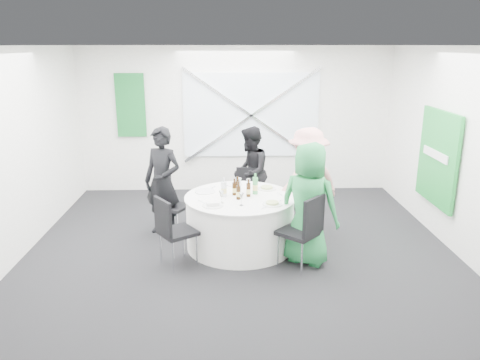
{
  "coord_description": "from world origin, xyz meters",
  "views": [
    {
      "loc": [
        -0.19,
        -6.04,
        2.81
      ],
      "look_at": [
        0.0,
        0.2,
        1.0
      ],
      "focal_mm": 35.0,
      "sensor_mm": 36.0,
      "label": 1
    }
  ],
  "objects_px": {
    "chair_back_left": "(170,201)",
    "person_man_back": "(250,172)",
    "green_water_bottle": "(255,186)",
    "chair_front_right": "(305,227)",
    "person_woman_pink": "(307,182)",
    "chair_back_right": "(306,200)",
    "banquet_table": "(240,222)",
    "person_woman_green": "(309,204)",
    "chair_front_left": "(172,227)",
    "clear_water_bottle": "(224,189)",
    "person_man_back_left": "(163,182)",
    "chair_back": "(247,191)"
  },
  "relations": [
    {
      "from": "chair_back_left",
      "to": "person_man_back",
      "type": "relative_size",
      "value": 0.57
    },
    {
      "from": "person_man_back",
      "to": "green_water_bottle",
      "type": "relative_size",
      "value": 5.09
    },
    {
      "from": "chair_front_right",
      "to": "green_water_bottle",
      "type": "xyz_separation_m",
      "value": [
        -0.58,
        0.85,
        0.29
      ]
    },
    {
      "from": "chair_front_right",
      "to": "person_woman_pink",
      "type": "relative_size",
      "value": 0.61
    },
    {
      "from": "chair_back_right",
      "to": "chair_back_left",
      "type": "bearing_deg",
      "value": -119.4
    },
    {
      "from": "banquet_table",
      "to": "person_woman_green",
      "type": "xyz_separation_m",
      "value": [
        0.88,
        -0.52,
        0.44
      ]
    },
    {
      "from": "chair_back_right",
      "to": "person_woman_green",
      "type": "xyz_separation_m",
      "value": [
        -0.18,
        -1.13,
        0.32
      ]
    },
    {
      "from": "chair_front_left",
      "to": "green_water_bottle",
      "type": "xyz_separation_m",
      "value": [
        1.12,
        0.72,
        0.32
      ]
    },
    {
      "from": "banquet_table",
      "to": "clear_water_bottle",
      "type": "bearing_deg",
      "value": 177.8
    },
    {
      "from": "chair_back_left",
      "to": "green_water_bottle",
      "type": "relative_size",
      "value": 2.88
    },
    {
      "from": "person_man_back_left",
      "to": "chair_back_left",
      "type": "bearing_deg",
      "value": 47.22
    },
    {
      "from": "chair_front_left",
      "to": "person_man_back",
      "type": "relative_size",
      "value": 0.62
    },
    {
      "from": "person_man_back_left",
      "to": "green_water_bottle",
      "type": "height_order",
      "value": "person_man_back_left"
    },
    {
      "from": "chair_front_left",
      "to": "person_man_back_left",
      "type": "height_order",
      "value": "person_man_back_left"
    },
    {
      "from": "green_water_bottle",
      "to": "banquet_table",
      "type": "bearing_deg",
      "value": -153.5
    },
    {
      "from": "person_woman_pink",
      "to": "green_water_bottle",
      "type": "bearing_deg",
      "value": -0.83
    },
    {
      "from": "chair_back_left",
      "to": "green_water_bottle",
      "type": "bearing_deg",
      "value": -81.48
    },
    {
      "from": "chair_back_right",
      "to": "person_woman_pink",
      "type": "bearing_deg",
      "value": -39.89
    },
    {
      "from": "chair_back",
      "to": "chair_back_left",
      "type": "bearing_deg",
      "value": -150.48
    },
    {
      "from": "banquet_table",
      "to": "chair_front_left",
      "type": "bearing_deg",
      "value": -145.66
    },
    {
      "from": "chair_back_left",
      "to": "green_water_bottle",
      "type": "xyz_separation_m",
      "value": [
        1.28,
        -0.48,
        0.37
      ]
    },
    {
      "from": "chair_back_right",
      "to": "chair_front_right",
      "type": "xyz_separation_m",
      "value": [
        -0.25,
        -1.34,
        0.1
      ]
    },
    {
      "from": "chair_back",
      "to": "clear_water_bottle",
      "type": "xyz_separation_m",
      "value": [
        -0.38,
        -1.05,
        0.36
      ]
    },
    {
      "from": "chair_front_right",
      "to": "person_man_back",
      "type": "xyz_separation_m",
      "value": [
        -0.6,
        1.99,
        0.17
      ]
    },
    {
      "from": "chair_back_left",
      "to": "person_woman_green",
      "type": "relative_size",
      "value": 0.53
    },
    {
      "from": "banquet_table",
      "to": "person_man_back",
      "type": "relative_size",
      "value": 1.02
    },
    {
      "from": "chair_back_left",
      "to": "person_woman_pink",
      "type": "xyz_separation_m",
      "value": [
        2.08,
        -0.14,
        0.32
      ]
    },
    {
      "from": "chair_back",
      "to": "person_man_back_left",
      "type": "bearing_deg",
      "value": -150.48
    },
    {
      "from": "person_man_back",
      "to": "person_woman_pink",
      "type": "xyz_separation_m",
      "value": [
        0.82,
        -0.8,
        0.06
      ]
    },
    {
      "from": "green_water_bottle",
      "to": "person_woman_green",
      "type": "bearing_deg",
      "value": -44.05
    },
    {
      "from": "chair_back_right",
      "to": "green_water_bottle",
      "type": "bearing_deg",
      "value": -89.13
    },
    {
      "from": "green_water_bottle",
      "to": "chair_back_right",
      "type": "bearing_deg",
      "value": 30.82
    },
    {
      "from": "person_man_back",
      "to": "clear_water_bottle",
      "type": "bearing_deg",
      "value": -9.86
    },
    {
      "from": "chair_front_left",
      "to": "chair_front_right",
      "type": "bearing_deg",
      "value": -128.56
    },
    {
      "from": "banquet_table",
      "to": "person_woman_pink",
      "type": "height_order",
      "value": "person_woman_pink"
    },
    {
      "from": "chair_back",
      "to": "clear_water_bottle",
      "type": "bearing_deg",
      "value": -101.62
    },
    {
      "from": "chair_back_right",
      "to": "person_woman_green",
      "type": "relative_size",
      "value": 0.52
    },
    {
      "from": "banquet_table",
      "to": "person_woman_green",
      "type": "distance_m",
      "value": 1.11
    },
    {
      "from": "person_man_back_left",
      "to": "clear_water_bottle",
      "type": "xyz_separation_m",
      "value": [
        0.92,
        -0.54,
        0.04
      ]
    },
    {
      "from": "chair_front_left",
      "to": "green_water_bottle",
      "type": "distance_m",
      "value": 1.37
    },
    {
      "from": "chair_front_right",
      "to": "person_woman_green",
      "type": "height_order",
      "value": "person_woman_green"
    },
    {
      "from": "chair_front_left",
      "to": "person_woman_green",
      "type": "xyz_separation_m",
      "value": [
        1.77,
        0.09,
        0.26
      ]
    },
    {
      "from": "chair_front_right",
      "to": "banquet_table",
      "type": "bearing_deg",
      "value": -90.0
    },
    {
      "from": "person_man_back",
      "to": "banquet_table",
      "type": "bearing_deg",
      "value": 0.0
    },
    {
      "from": "chair_front_right",
      "to": "person_man_back",
      "type": "relative_size",
      "value": 0.66
    },
    {
      "from": "chair_back",
      "to": "chair_front_left",
      "type": "height_order",
      "value": "chair_front_left"
    },
    {
      "from": "chair_front_left",
      "to": "clear_water_bottle",
      "type": "xyz_separation_m",
      "value": [
        0.67,
        0.62,
        0.31
      ]
    },
    {
      "from": "chair_front_left",
      "to": "chair_back_right",
      "type": "bearing_deg",
      "value": -92.32
    },
    {
      "from": "banquet_table",
      "to": "person_man_back_left",
      "type": "relative_size",
      "value": 0.94
    },
    {
      "from": "green_water_bottle",
      "to": "clear_water_bottle",
      "type": "relative_size",
      "value": 1.11
    }
  ]
}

